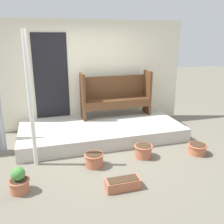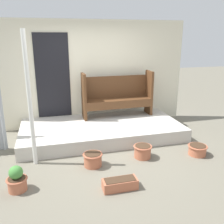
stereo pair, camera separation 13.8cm
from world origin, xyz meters
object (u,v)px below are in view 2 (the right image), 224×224
(support_post, at_px, (30,101))
(flower_pot_right, at_px, (143,151))
(bench, at_px, (117,94))
(flower_pot_left, at_px, (17,180))
(flower_pot_far_right, at_px, (197,149))
(flower_pot_middle, at_px, (93,159))
(planter_box_rect, at_px, (120,184))

(support_post, height_order, flower_pot_right, support_post)
(bench, bearing_deg, flower_pot_left, -134.82)
(flower_pot_left, bearing_deg, flower_pot_far_right, 6.05)
(support_post, bearing_deg, flower_pot_right, -8.16)
(bench, relative_size, flower_pot_middle, 4.88)
(flower_pot_left, height_order, flower_pot_far_right, flower_pot_left)
(flower_pot_left, bearing_deg, flower_pot_middle, 19.74)
(bench, distance_m, flower_pot_right, 1.92)
(flower_pot_middle, xyz_separation_m, flower_pot_right, (0.97, 0.07, 0.00))
(support_post, relative_size, flower_pot_far_right, 6.21)
(flower_pot_middle, distance_m, planter_box_rect, 0.84)
(flower_pot_left, xyz_separation_m, flower_pot_middle, (1.22, 0.44, -0.04))
(support_post, bearing_deg, flower_pot_left, -106.52)
(planter_box_rect, bearing_deg, support_post, 137.56)
(flower_pot_far_right, xyz_separation_m, planter_box_rect, (-1.78, -0.70, -0.03))
(support_post, height_order, flower_pot_far_right, support_post)
(flower_pot_middle, distance_m, flower_pot_far_right, 2.04)
(flower_pot_right, relative_size, flower_pot_far_right, 0.94)
(flower_pot_left, height_order, planter_box_rect, flower_pot_left)
(bench, distance_m, flower_pot_left, 3.25)
(flower_pot_far_right, bearing_deg, flower_pot_right, 171.13)
(flower_pot_far_right, relative_size, planter_box_rect, 0.71)
(bench, height_order, flower_pot_middle, bench)
(flower_pot_left, xyz_separation_m, planter_box_rect, (1.49, -0.35, -0.09))
(flower_pot_right, height_order, flower_pot_far_right, flower_pot_right)
(flower_pot_right, relative_size, planter_box_rect, 0.67)
(flower_pot_middle, relative_size, flower_pot_far_right, 0.95)
(support_post, xyz_separation_m, flower_pot_middle, (0.99, -0.36, -1.03))
(flower_pot_far_right, distance_m, planter_box_rect, 1.91)
(bench, bearing_deg, flower_pot_far_right, -62.56)
(flower_pot_middle, bearing_deg, flower_pot_far_right, -2.61)
(flower_pot_left, relative_size, flower_pot_far_right, 1.07)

